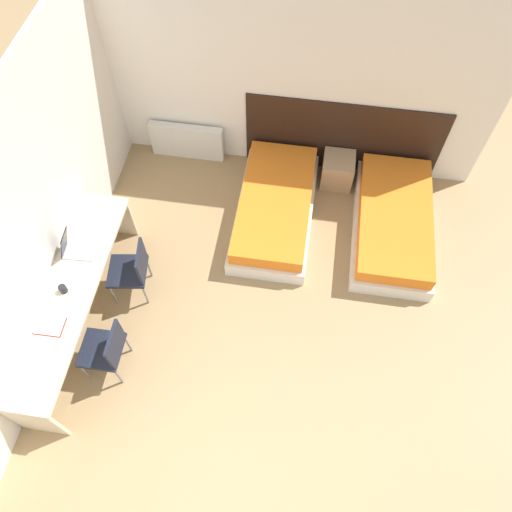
% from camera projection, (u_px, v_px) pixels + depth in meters
% --- Properties ---
extents(ground_plane, '(20.00, 20.00, 0.00)m').
position_uv_depth(ground_plane, '(218.00, 495.00, 4.88)').
color(ground_plane, '#9E7F56').
extents(wall_back, '(5.32, 0.05, 2.70)m').
position_uv_depth(wall_back, '(281.00, 82.00, 6.05)').
color(wall_back, white).
rests_on(wall_back, ground_plane).
extents(wall_left, '(0.05, 5.43, 2.70)m').
position_uv_depth(wall_left, '(40.00, 205.00, 5.06)').
color(wall_left, white).
rests_on(wall_left, ground_plane).
extents(headboard_panel, '(2.59, 0.03, 1.15)m').
position_uv_depth(headboard_panel, '(343.00, 138.00, 6.62)').
color(headboard_panel, black).
rests_on(headboard_panel, ground_plane).
extents(bed_near_window, '(0.97, 1.95, 0.42)m').
position_uv_depth(bed_near_window, '(275.00, 208.00, 6.47)').
color(bed_near_window, silver).
rests_on(bed_near_window, ground_plane).
extents(bed_near_door, '(0.97, 1.95, 0.42)m').
position_uv_depth(bed_near_door, '(393.00, 223.00, 6.35)').
color(bed_near_door, silver).
rests_on(bed_near_door, ground_plane).
extents(nightstand, '(0.42, 0.42, 0.43)m').
position_uv_depth(nightstand, '(338.00, 170.00, 6.80)').
color(nightstand, tan).
rests_on(nightstand, ground_plane).
extents(radiator, '(1.03, 0.12, 0.55)m').
position_uv_depth(radiator, '(187.00, 141.00, 7.00)').
color(radiator, silver).
rests_on(radiator, ground_plane).
extents(desk, '(0.57, 2.58, 0.73)m').
position_uv_depth(desk, '(72.00, 296.00, 5.36)').
color(desk, beige).
rests_on(desk, ground_plane).
extents(chair_near_laptop, '(0.49, 0.49, 0.84)m').
position_uv_depth(chair_near_laptop, '(132.00, 269.00, 5.67)').
color(chair_near_laptop, black).
rests_on(chair_near_laptop, ground_plane).
extents(chair_near_notebook, '(0.44, 0.44, 0.84)m').
position_uv_depth(chair_near_notebook, '(106.00, 349.00, 5.16)').
color(chair_near_notebook, black).
rests_on(chair_near_notebook, ground_plane).
extents(laptop, '(0.36, 0.24, 0.35)m').
position_uv_depth(laptop, '(74.00, 249.00, 5.44)').
color(laptop, silver).
rests_on(laptop, desk).
extents(open_notebook, '(0.30, 0.22, 0.02)m').
position_uv_depth(open_notebook, '(50.00, 326.00, 5.02)').
color(open_notebook, '#B21E1E').
rests_on(open_notebook, desk).
extents(mug, '(0.08, 0.08, 0.09)m').
position_uv_depth(mug, '(63.00, 289.00, 5.20)').
color(mug, black).
rests_on(mug, desk).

